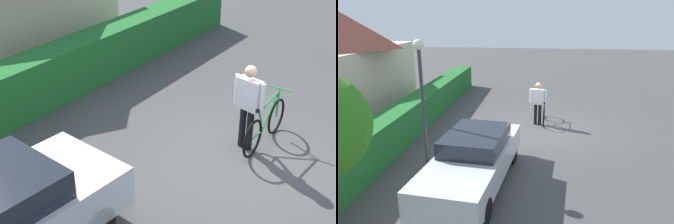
{
  "view_description": "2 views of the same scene",
  "coord_description": "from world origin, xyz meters",
  "views": [
    {
      "loc": [
        -6.88,
        -2.95,
        4.87
      ],
      "look_at": [
        -0.9,
        1.1,
        1.06
      ],
      "focal_mm": 49.67,
      "sensor_mm": 36.0,
      "label": 1
    },
    {
      "loc": [
        -11.9,
        -0.03,
        4.29
      ],
      "look_at": [
        -0.96,
        1.27,
        0.89
      ],
      "focal_mm": 34.27,
      "sensor_mm": 36.0,
      "label": 2
    }
  ],
  "objects": [
    {
      "name": "bicycle",
      "position": [
        0.71,
        -0.1,
        0.41
      ],
      "size": [
        1.84,
        0.5,
        1.02
      ],
      "color": "black",
      "rests_on": "ground"
    },
    {
      "name": "person_rider",
      "position": [
        0.38,
        0.15,
        1.01
      ],
      "size": [
        0.31,
        0.67,
        1.72
      ],
      "color": "black",
      "rests_on": "ground"
    },
    {
      "name": "hedge_row",
      "position": [
        0.0,
        4.84,
        0.6
      ],
      "size": [
        14.44,
        0.9,
        1.2
      ],
      "primitive_type": "cube",
      "color": "#1E6328",
      "rests_on": "ground"
    },
    {
      "name": "ground_plane",
      "position": [
        0.0,
        0.0,
        0.0
      ],
      "size": [
        60.0,
        60.0,
        0.0
      ],
      "primitive_type": "plane",
      "color": "#424242"
    }
  ]
}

